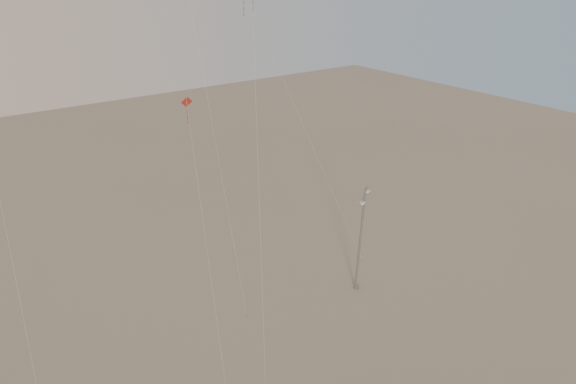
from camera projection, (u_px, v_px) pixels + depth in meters
ground at (306, 364)px, 31.11m from camera, size 160.00×160.00×0.00m
street_lamp at (361, 237)px, 36.37m from camera, size 1.49×1.01×9.61m
kite_1 at (255, 81)px, 27.97m from camera, size 5.60×9.17×24.36m
kite_3 at (198, 187)px, 26.98m from camera, size 5.52×14.48×17.45m
kite_4 at (278, 68)px, 35.38m from camera, size 7.82×7.48×23.56m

